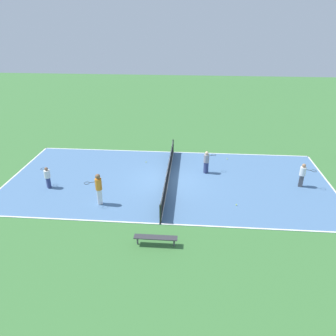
{
  "coord_description": "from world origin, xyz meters",
  "views": [
    {
      "loc": [
        18.4,
        1.52,
        9.58
      ],
      "look_at": [
        0.0,
        0.0,
        0.9
      ],
      "focal_mm": 35.0,
      "sensor_mm": 36.0,
      "label": 1
    }
  ],
  "objects_px": {
    "tennis_net": "(168,173)",
    "player_far_white": "(47,176)",
    "player_near_white": "(303,174)",
    "tennis_ball_near_net": "(236,205)",
    "bench": "(156,238)",
    "player_baseline_gray": "(206,161)",
    "player_center_orange": "(99,187)",
    "tennis_ball_midcourt": "(146,162)",
    "tennis_ball_left_sideline": "(227,159)"
  },
  "relations": [
    {
      "from": "bench",
      "to": "player_far_white",
      "type": "xyz_separation_m",
      "value": [
        -4.91,
        -7.11,
        0.39
      ]
    },
    {
      "from": "player_far_white",
      "to": "player_center_orange",
      "type": "height_order",
      "value": "player_center_orange"
    },
    {
      "from": "tennis_ball_near_net",
      "to": "tennis_ball_midcourt",
      "type": "height_order",
      "value": "same"
    },
    {
      "from": "player_near_white",
      "to": "tennis_ball_midcourt",
      "type": "xyz_separation_m",
      "value": [
        -2.77,
        -9.94,
        -0.82
      ]
    },
    {
      "from": "tennis_ball_left_sideline",
      "to": "tennis_ball_midcourt",
      "type": "distance_m",
      "value": 5.91
    },
    {
      "from": "tennis_ball_near_net",
      "to": "player_baseline_gray",
      "type": "bearing_deg",
      "value": -158.44
    },
    {
      "from": "tennis_ball_near_net",
      "to": "tennis_ball_midcourt",
      "type": "xyz_separation_m",
      "value": [
        -5.34,
        -5.8,
        0.0
      ]
    },
    {
      "from": "player_near_white",
      "to": "player_far_white",
      "type": "height_order",
      "value": "player_near_white"
    },
    {
      "from": "bench",
      "to": "tennis_ball_midcourt",
      "type": "height_order",
      "value": "bench"
    },
    {
      "from": "bench",
      "to": "player_near_white",
      "type": "height_order",
      "value": "player_near_white"
    },
    {
      "from": "player_baseline_gray",
      "to": "player_far_white",
      "type": "xyz_separation_m",
      "value": [
        2.85,
        -9.57,
        -0.11
      ]
    },
    {
      "from": "tennis_net",
      "to": "player_near_white",
      "type": "height_order",
      "value": "player_near_white"
    },
    {
      "from": "tennis_net",
      "to": "player_near_white",
      "type": "distance_m",
      "value": 8.17
    },
    {
      "from": "player_baseline_gray",
      "to": "player_near_white",
      "type": "height_order",
      "value": "player_baseline_gray"
    },
    {
      "from": "player_center_orange",
      "to": "tennis_ball_midcourt",
      "type": "distance_m",
      "value": 6.14
    },
    {
      "from": "player_far_white",
      "to": "bench",
      "type": "bearing_deg",
      "value": -168.99
    },
    {
      "from": "player_baseline_gray",
      "to": "tennis_ball_near_net",
      "type": "bearing_deg",
      "value": -104.49
    },
    {
      "from": "tennis_ball_near_net",
      "to": "tennis_ball_left_sideline",
      "type": "bearing_deg",
      "value": 179.84
    },
    {
      "from": "player_center_orange",
      "to": "tennis_ball_left_sideline",
      "type": "relative_size",
      "value": 27.1
    },
    {
      "from": "bench",
      "to": "player_baseline_gray",
      "type": "distance_m",
      "value": 8.15
    },
    {
      "from": "tennis_net",
      "to": "player_near_white",
      "type": "relative_size",
      "value": 6.22
    },
    {
      "from": "tennis_net",
      "to": "bench",
      "type": "height_order",
      "value": "tennis_net"
    },
    {
      "from": "player_center_orange",
      "to": "tennis_ball_near_net",
      "type": "relative_size",
      "value": 27.1
    },
    {
      "from": "tennis_ball_near_net",
      "to": "player_near_white",
      "type": "bearing_deg",
      "value": 121.78
    },
    {
      "from": "player_near_white",
      "to": "tennis_ball_midcourt",
      "type": "relative_size",
      "value": 22.27
    },
    {
      "from": "tennis_ball_near_net",
      "to": "bench",
      "type": "bearing_deg",
      "value": -47.22
    },
    {
      "from": "player_baseline_gray",
      "to": "tennis_ball_left_sideline",
      "type": "xyz_separation_m",
      "value": [
        -2.36,
        1.6,
        -0.83
      ]
    },
    {
      "from": "bench",
      "to": "player_baseline_gray",
      "type": "relative_size",
      "value": 1.3
    },
    {
      "from": "tennis_ball_left_sideline",
      "to": "player_far_white",
      "type": "bearing_deg",
      "value": -65.0
    },
    {
      "from": "tennis_ball_midcourt",
      "to": "bench",
      "type": "bearing_deg",
      "value": 10.91
    },
    {
      "from": "tennis_ball_left_sideline",
      "to": "tennis_ball_near_net",
      "type": "xyz_separation_m",
      "value": [
        6.38,
        -0.02,
        0.0
      ]
    },
    {
      "from": "tennis_ball_midcourt",
      "to": "player_baseline_gray",
      "type": "bearing_deg",
      "value": 72.52
    },
    {
      "from": "player_far_white",
      "to": "player_center_orange",
      "type": "bearing_deg",
      "value": -158.53
    },
    {
      "from": "player_near_white",
      "to": "player_far_white",
      "type": "relative_size",
      "value": 1.12
    },
    {
      "from": "player_center_orange",
      "to": "tennis_ball_near_net",
      "type": "height_order",
      "value": "player_center_orange"
    },
    {
      "from": "player_near_white",
      "to": "tennis_ball_midcourt",
      "type": "height_order",
      "value": "player_near_white"
    },
    {
      "from": "player_baseline_gray",
      "to": "tennis_ball_midcourt",
      "type": "xyz_separation_m",
      "value": [
        -1.33,
        -4.21,
        -0.83
      ]
    },
    {
      "from": "tennis_ball_midcourt",
      "to": "player_center_orange",
      "type": "bearing_deg",
      "value": -16.76
    },
    {
      "from": "tennis_net",
      "to": "player_far_white",
      "type": "distance_m",
      "value": 7.31
    },
    {
      "from": "player_near_white",
      "to": "tennis_ball_near_net",
      "type": "bearing_deg",
      "value": -132.19
    },
    {
      "from": "bench",
      "to": "player_center_orange",
      "type": "height_order",
      "value": "player_center_orange"
    },
    {
      "from": "player_near_white",
      "to": "player_baseline_gray",
      "type": "bearing_deg",
      "value": -178.13
    },
    {
      "from": "tennis_net",
      "to": "tennis_ball_near_net",
      "type": "xyz_separation_m",
      "value": [
        2.67,
        4.01,
        -0.5
      ]
    },
    {
      "from": "tennis_net",
      "to": "player_far_white",
      "type": "bearing_deg",
      "value": -78.11
    },
    {
      "from": "tennis_net",
      "to": "player_far_white",
      "type": "relative_size",
      "value": 6.95
    },
    {
      "from": "player_baseline_gray",
      "to": "bench",
      "type": "bearing_deg",
      "value": -143.63
    },
    {
      "from": "player_far_white",
      "to": "player_baseline_gray",
      "type": "bearing_deg",
      "value": -117.79
    },
    {
      "from": "player_baseline_gray",
      "to": "tennis_ball_left_sideline",
      "type": "height_order",
      "value": "player_baseline_gray"
    },
    {
      "from": "tennis_net",
      "to": "tennis_ball_midcourt",
      "type": "bearing_deg",
      "value": -146.18
    },
    {
      "from": "tennis_net",
      "to": "bench",
      "type": "bearing_deg",
      "value": -0.31
    }
  ]
}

